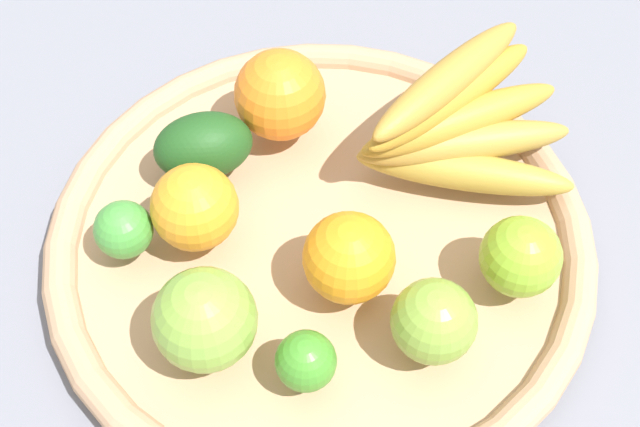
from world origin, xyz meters
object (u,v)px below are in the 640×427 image
(apple_1, at_px, (434,321))
(orange_2, at_px, (349,258))
(apple_2, at_px, (521,257))
(lime_1, at_px, (306,361))
(lime_0, at_px, (123,230))
(orange_1, at_px, (195,207))
(avocado, at_px, (203,146))
(apple_0, at_px, (205,320))
(orange_0, at_px, (280,95))
(banana_bunch, at_px, (458,122))

(apple_1, bearing_deg, orange_2, 146.94)
(orange_2, relative_size, apple_1, 1.12)
(apple_2, bearing_deg, lime_1, -145.18)
(lime_0, distance_m, apple_1, 0.26)
(orange_1, bearing_deg, apple_1, -21.03)
(avocado, relative_size, lime_0, 1.79)
(apple_0, height_order, apple_1, apple_0)
(apple_0, bearing_deg, orange_0, 85.65)
(lime_1, relative_size, apple_2, 0.71)
(lime_1, xyz_separation_m, avocado, (-0.12, 0.18, 0.01))
(avocado, bearing_deg, banana_bunch, 10.98)
(lime_1, distance_m, apple_2, 0.19)
(avocado, relative_size, apple_0, 1.10)
(avocado, xyz_separation_m, apple_0, (0.04, -0.17, 0.01))
(apple_1, bearing_deg, lime_1, -155.90)
(banana_bunch, height_order, apple_0, banana_bunch)
(orange_1, relative_size, apple_2, 1.11)
(orange_1, height_order, orange_0, orange_0)
(orange_1, distance_m, avocado, 0.07)
(orange_2, distance_m, apple_0, 0.12)
(orange_1, relative_size, lime_1, 1.57)
(orange_1, relative_size, banana_bunch, 0.38)
(orange_1, distance_m, apple_2, 0.26)
(lime_1, distance_m, apple_1, 0.10)
(lime_0, relative_size, orange_0, 0.59)
(apple_2, bearing_deg, apple_0, -158.23)
(apple_0, height_order, orange_0, orange_0)
(banana_bunch, xyz_separation_m, avocado, (-0.21, -0.04, -0.02))
(apple_2, height_order, apple_1, same)
(orange_1, height_order, avocado, orange_1)
(apple_0, bearing_deg, orange_2, 35.54)
(avocado, height_order, apple_1, apple_1)
(apple_2, bearing_deg, orange_1, 177.92)
(apple_0, height_order, lime_0, apple_0)
(banana_bunch, xyz_separation_m, apple_2, (0.06, -0.12, -0.01))
(apple_0, distance_m, apple_1, 0.17)
(apple_2, xyz_separation_m, avocado, (-0.27, 0.08, -0.00))
(orange_1, bearing_deg, orange_2, -13.66)
(orange_1, distance_m, orange_0, 0.14)
(avocado, bearing_deg, apple_2, -16.43)
(apple_0, bearing_deg, banana_bunch, 50.74)
(orange_2, distance_m, apple_1, 0.08)
(lime_1, relative_size, apple_1, 0.71)
(orange_1, xyz_separation_m, apple_2, (0.26, -0.01, -0.00))
(lime_1, height_order, orange_0, orange_0)
(apple_2, bearing_deg, avocado, 163.57)
(orange_2, distance_m, lime_0, 0.18)
(orange_1, relative_size, apple_0, 0.92)
(apple_1, bearing_deg, orange_1, 158.97)
(orange_2, height_order, apple_1, orange_2)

